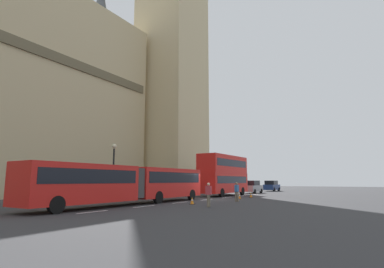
{
  "coord_description": "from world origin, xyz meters",
  "views": [
    {
      "loc": [
        -26.3,
        -14.63,
        1.82
      ],
      "look_at": [
        1.29,
        2.54,
        6.86
      ],
      "focal_mm": 28.28,
      "sensor_mm": 36.0,
      "label": 1
    }
  ],
  "objects_px": {
    "sedan_lead": "(252,187)",
    "street_lamp": "(113,167)",
    "traffic_cone_west": "(192,201)",
    "traffic_cone_middle": "(240,196)",
    "pedestrian_by_kerb": "(237,191)",
    "double_decker_bus": "(224,174)",
    "traffic_cone_east": "(251,195)",
    "pedestrian_near_cones": "(209,194)",
    "articulated_bus": "(130,182)",
    "sedan_trailing": "(272,186)"
  },
  "relations": [
    {
      "from": "sedan_lead",
      "to": "double_decker_bus",
      "type": "bearing_deg",
      "value": 179.43
    },
    {
      "from": "traffic_cone_middle",
      "to": "pedestrian_by_kerb",
      "type": "height_order",
      "value": "pedestrian_by_kerb"
    },
    {
      "from": "double_decker_bus",
      "to": "traffic_cone_east",
      "type": "relative_size",
      "value": 16.11
    },
    {
      "from": "sedan_lead",
      "to": "pedestrian_by_kerb",
      "type": "xyz_separation_m",
      "value": [
        -18.45,
        -5.51,
        -0.0
      ]
    },
    {
      "from": "sedan_lead",
      "to": "traffic_cone_west",
      "type": "height_order",
      "value": "sedan_lead"
    },
    {
      "from": "traffic_cone_middle",
      "to": "pedestrian_by_kerb",
      "type": "bearing_deg",
      "value": -160.23
    },
    {
      "from": "traffic_cone_middle",
      "to": "pedestrian_near_cones",
      "type": "relative_size",
      "value": 0.34
    },
    {
      "from": "sedan_lead",
      "to": "street_lamp",
      "type": "xyz_separation_m",
      "value": [
        -23.56,
        4.6,
        2.14
      ]
    },
    {
      "from": "sedan_trailing",
      "to": "traffic_cone_middle",
      "type": "xyz_separation_m",
      "value": [
        -24.81,
        -4.38,
        -0.63
      ]
    },
    {
      "from": "sedan_lead",
      "to": "traffic_cone_east",
      "type": "distance_m",
      "value": 12.27
    },
    {
      "from": "articulated_bus",
      "to": "traffic_cone_middle",
      "type": "bearing_deg",
      "value": -20.62
    },
    {
      "from": "sedan_lead",
      "to": "pedestrian_by_kerb",
      "type": "distance_m",
      "value": 19.26
    },
    {
      "from": "articulated_bus",
      "to": "sedan_trailing",
      "type": "distance_m",
      "value": 36.15
    },
    {
      "from": "traffic_cone_middle",
      "to": "traffic_cone_west",
      "type": "bearing_deg",
      "value": 177.42
    },
    {
      "from": "sedan_trailing",
      "to": "double_decker_bus",
      "type": "bearing_deg",
      "value": -179.67
    },
    {
      "from": "street_lamp",
      "to": "pedestrian_by_kerb",
      "type": "relative_size",
      "value": 3.12
    },
    {
      "from": "sedan_lead",
      "to": "pedestrian_near_cones",
      "type": "height_order",
      "value": "sedan_lead"
    },
    {
      "from": "sedan_lead",
      "to": "sedan_trailing",
      "type": "height_order",
      "value": "same"
    },
    {
      "from": "street_lamp",
      "to": "pedestrian_by_kerb",
      "type": "xyz_separation_m",
      "value": [
        5.11,
        -10.11,
        -2.14
      ]
    },
    {
      "from": "sedan_lead",
      "to": "sedan_trailing",
      "type": "xyz_separation_m",
      "value": [
        10.1,
        0.21,
        0.0
      ]
    },
    {
      "from": "double_decker_bus",
      "to": "sedan_trailing",
      "type": "bearing_deg",
      "value": 0.33
    },
    {
      "from": "traffic_cone_middle",
      "to": "pedestrian_by_kerb",
      "type": "relative_size",
      "value": 0.34
    },
    {
      "from": "pedestrian_near_cones",
      "to": "pedestrian_by_kerb",
      "type": "relative_size",
      "value": 1.0
    },
    {
      "from": "traffic_cone_middle",
      "to": "street_lamp",
      "type": "bearing_deg",
      "value": 135.27
    },
    {
      "from": "traffic_cone_east",
      "to": "articulated_bus",
      "type": "bearing_deg",
      "value": 163.64
    },
    {
      "from": "street_lamp",
      "to": "double_decker_bus",
      "type": "bearing_deg",
      "value": -17.72
    },
    {
      "from": "double_decker_bus",
      "to": "traffic_cone_west",
      "type": "xyz_separation_m",
      "value": [
        -13.7,
        -3.88,
        -2.43
      ]
    },
    {
      "from": "sedan_trailing",
      "to": "traffic_cone_east",
      "type": "height_order",
      "value": "sedan_trailing"
    },
    {
      "from": "articulated_bus",
      "to": "traffic_cone_west",
      "type": "relative_size",
      "value": 29.86
    },
    {
      "from": "sedan_trailing",
      "to": "pedestrian_by_kerb",
      "type": "bearing_deg",
      "value": -168.67
    },
    {
      "from": "sedan_lead",
      "to": "sedan_trailing",
      "type": "relative_size",
      "value": 1.0
    },
    {
      "from": "traffic_cone_west",
      "to": "pedestrian_near_cones",
      "type": "bearing_deg",
      "value": -122.66
    },
    {
      "from": "traffic_cone_west",
      "to": "street_lamp",
      "type": "bearing_deg",
      "value": 92.68
    },
    {
      "from": "traffic_cone_east",
      "to": "pedestrian_by_kerb",
      "type": "bearing_deg",
      "value": -169.0
    },
    {
      "from": "traffic_cone_east",
      "to": "pedestrian_by_kerb",
      "type": "distance_m",
      "value": 7.08
    },
    {
      "from": "double_decker_bus",
      "to": "traffic_cone_middle",
      "type": "height_order",
      "value": "double_decker_bus"
    },
    {
      "from": "articulated_bus",
      "to": "pedestrian_near_cones",
      "type": "height_order",
      "value": "articulated_bus"
    },
    {
      "from": "double_decker_bus",
      "to": "pedestrian_by_kerb",
      "type": "height_order",
      "value": "double_decker_bus"
    },
    {
      "from": "double_decker_bus",
      "to": "street_lamp",
      "type": "bearing_deg",
      "value": 162.28
    },
    {
      "from": "traffic_cone_middle",
      "to": "sedan_trailing",
      "type": "bearing_deg",
      "value": 10.01
    },
    {
      "from": "sedan_lead",
      "to": "pedestrian_by_kerb",
      "type": "relative_size",
      "value": 2.6
    },
    {
      "from": "articulated_bus",
      "to": "traffic_cone_middle",
      "type": "height_order",
      "value": "articulated_bus"
    },
    {
      "from": "traffic_cone_middle",
      "to": "pedestrian_by_kerb",
      "type": "distance_m",
      "value": 4.02
    },
    {
      "from": "articulated_bus",
      "to": "traffic_cone_east",
      "type": "bearing_deg",
      "value": -16.36
    },
    {
      "from": "pedestrian_near_cones",
      "to": "articulated_bus",
      "type": "bearing_deg",
      "value": 102.99
    },
    {
      "from": "traffic_cone_west",
      "to": "street_lamp",
      "type": "distance_m",
      "value": 8.84
    },
    {
      "from": "double_decker_bus",
      "to": "traffic_cone_east",
      "type": "height_order",
      "value": "double_decker_bus"
    },
    {
      "from": "street_lamp",
      "to": "pedestrian_near_cones",
      "type": "xyz_separation_m",
      "value": [
        -1.06,
        -10.65,
        -2.14
      ]
    },
    {
      "from": "street_lamp",
      "to": "pedestrian_near_cones",
      "type": "distance_m",
      "value": 10.92
    },
    {
      "from": "traffic_cone_west",
      "to": "traffic_cone_middle",
      "type": "distance_m",
      "value": 8.47
    }
  ]
}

